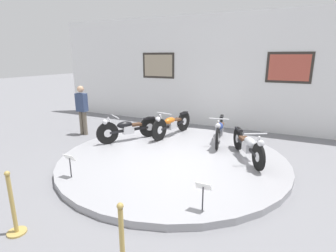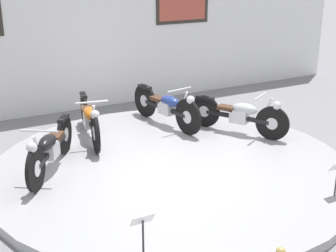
{
  "view_description": "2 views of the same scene",
  "coord_description": "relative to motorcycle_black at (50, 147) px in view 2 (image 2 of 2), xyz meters",
  "views": [
    {
      "loc": [
        2.58,
        -5.72,
        2.6
      ],
      "look_at": [
        -0.25,
        0.24,
        0.85
      ],
      "focal_mm": 28.0,
      "sensor_mm": 36.0,
      "label": 1
    },
    {
      "loc": [
        -3.27,
        -5.97,
        3.17
      ],
      "look_at": [
        0.02,
        0.14,
        0.71
      ],
      "focal_mm": 50.0,
      "sensor_mm": 36.0,
      "label": 2
    }
  ],
  "objects": [
    {
      "name": "motorcycle_orange",
      "position": [
        0.97,
        1.01,
        0.01
      ],
      "size": [
        0.56,
        2.0,
        0.81
      ],
      "color": "black",
      "rests_on": "display_platform"
    },
    {
      "name": "motorcycle_silver",
      "position": [
        3.5,
        -0.0,
        -0.01
      ],
      "size": [
        1.02,
        1.73,
        0.78
      ],
      "color": "black",
      "rests_on": "display_platform"
    },
    {
      "name": "info_placard_front_left",
      "position": [
        0.3,
        -2.61,
        -0.02
      ],
      "size": [
        0.26,
        0.11,
        0.51
      ],
      "color": "#333338",
      "rests_on": "display_platform"
    },
    {
      "name": "ground_plane",
      "position": [
        1.75,
        -0.59,
        -0.53
      ],
      "size": [
        60.0,
        60.0,
        0.0
      ],
      "primitive_type": "plane",
      "color": "slate"
    },
    {
      "name": "back_wall",
      "position": [
        1.75,
        3.37,
        1.52
      ],
      "size": [
        14.0,
        0.22,
        4.1
      ],
      "color": "white",
      "rests_on": "ground_plane"
    },
    {
      "name": "display_platform",
      "position": [
        1.75,
        -0.59,
        -0.46
      ],
      "size": [
        5.66,
        5.66,
        0.14
      ],
      "primitive_type": "cylinder",
      "color": "#99999E",
      "rests_on": "ground_plane"
    },
    {
      "name": "motorcycle_black",
      "position": [
        0.0,
        0.0,
        0.0
      ],
      "size": [
        1.14,
        1.71,
        0.8
      ],
      "color": "black",
      "rests_on": "display_platform"
    },
    {
      "name": "motorcycle_blue",
      "position": [
        2.52,
        1.01,
        0.01
      ],
      "size": [
        0.54,
        2.0,
        0.81
      ],
      "color": "black",
      "rests_on": "display_platform"
    }
  ]
}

